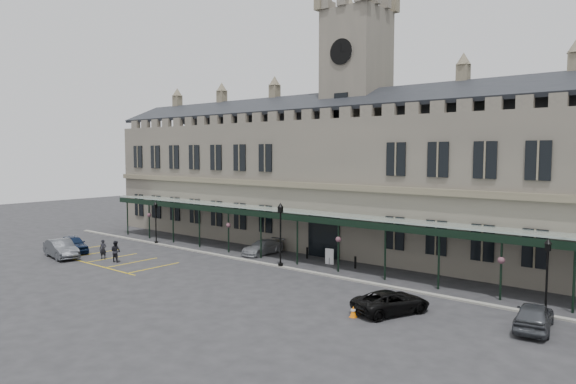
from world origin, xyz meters
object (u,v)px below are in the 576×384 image
Objects in this scene: station_building at (355,181)px; clock_tower at (356,109)px; person_b at (116,251)px; sign_board at (329,257)px; car_van at (391,302)px; lamp_post_left at (156,219)px; person_a at (103,249)px; lamp_post_mid at (280,229)px; car_left_b at (61,249)px; car_right_a at (534,316)px; lamp_post_right at (547,271)px; car_taxi at (263,247)px; traffic_cone at (353,312)px; car_left_a at (73,244)px.

clock_tower is at bearing 90.00° from station_building.
clock_tower is 24.75m from person_b.
sign_board is 0.28× the size of car_van.
car_van is at bearing -9.81° from lamp_post_left.
lamp_post_left is (-16.62, -10.43, -10.59)m from clock_tower.
person_a is (-14.17, -17.60, -5.63)m from station_building.
lamp_post_mid reaches higher than car_van.
car_left_b is 1.13× the size of car_right_a.
lamp_post_right is (19.42, -0.47, -0.41)m from lamp_post_mid.
car_taxi is 12.53m from person_b.
lamp_post_right is 37.63m from car_left_b.
station_building is at bearing -28.62° from car_van.
station_building is at bearing 57.83° from car_taxi.
clock_tower is 5.67× the size of car_taxi.
traffic_cone is (-8.32, -6.44, -2.34)m from lamp_post_right.
sign_board is at bearing -159.02° from person_b.
lamp_post_right is 8.56m from car_van.
car_taxi is (-24.05, 3.48, -2.01)m from lamp_post_right.
lamp_post_right is 10.77m from traffic_cone.
sign_board reaches higher than car_taxi.
car_taxi is at bearing -36.05° from car_left_b.
lamp_post_left is 8.58m from person_b.
sign_board is (2.37, 3.40, -2.43)m from lamp_post_mid.
lamp_post_mid reaches higher than sign_board.
clock_tower is 38.80× the size of traffic_cone.
lamp_post_mid reaches higher than traffic_cone.
person_a is at bearing -152.48° from lamp_post_mid.
traffic_cone is 18.60m from car_taxi.
lamp_post_left reaches higher than car_right_a.
person_a is at bearing -128.71° from clock_tower.
sign_board reaches higher than traffic_cone.
clock_tower is at bearing -140.33° from person_b.
sign_board is 7.01m from car_taxi.
car_right_a is (19.00, -13.14, -5.74)m from station_building.
car_taxi is 18.74m from car_van.
car_right_a reaches higher than car_van.
lamp_post_left reaches higher than car_van.
clock_tower is 14.50m from sign_board.
car_right_a is at bearing -34.85° from clock_tower.
sign_board is 0.29× the size of car_left_a.
car_left_b is 29.81m from car_van.
car_left_b is at bearing 5.81° from person_b.
clock_tower is 25.78m from person_a.
lamp_post_mid is 19.43m from lamp_post_right.
car_left_a is at bearing 47.80° from car_left_b.
lamp_post_left is at bearing -148.11° from station_building.
lamp_post_right is 38.66m from car_left_a.
station_building is 14.11× the size of car_right_a.
station_building is 33.46× the size of person_b.
station_building is 19.97m from lamp_post_left.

